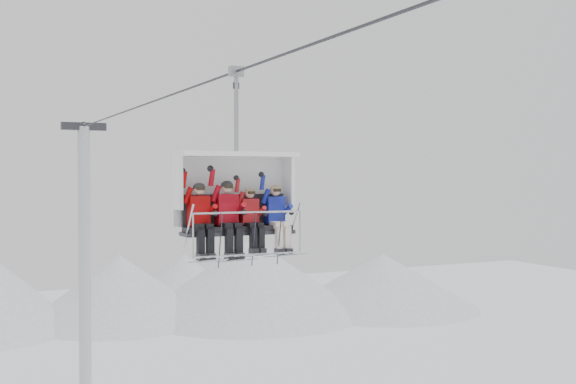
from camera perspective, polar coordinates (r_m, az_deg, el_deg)
name	(u,v)px	position (r m, az deg, el deg)	size (l,w,h in m)	color
ridgeline	(14,292)	(54.66, -20.85, -7.39)	(72.00, 21.00, 7.00)	silver
lift_tower_right	(85,290)	(34.70, -15.76, -7.48)	(2.00, 1.80, 13.48)	#B7BABF
haul_cable	(288,53)	(13.25, 0.00, 10.94)	(0.06, 0.06, 50.00)	#2F2F34
chairlift_carrier	(234,192)	(15.60, -4.28, -0.01)	(2.59, 1.17, 3.98)	black
skier_far_left	(200,217)	(15.04, -6.94, -1.95)	(0.43, 1.69, 1.69)	#AA0708
skier_center_left	(228,215)	(15.25, -4.74, -1.83)	(0.44, 1.69, 1.74)	#AA0916
skier_center_right	(251,218)	(15.42, -2.91, -2.05)	(0.37, 1.69, 1.51)	#B3171C
skier_far_right	(277,216)	(15.66, -0.89, -1.90)	(0.40, 1.69, 1.60)	#162298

